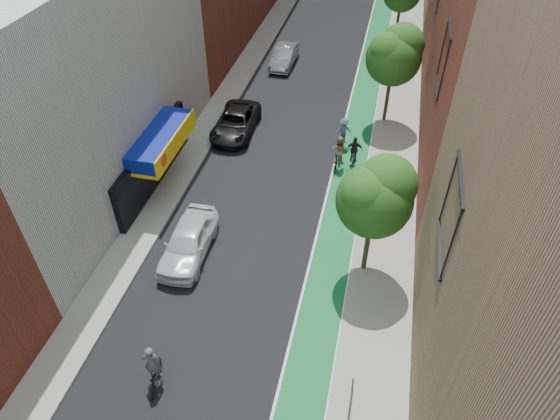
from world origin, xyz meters
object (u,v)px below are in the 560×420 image
Objects in this scene: cyclist_lane_mid at (354,156)px; parked_car_white at (188,241)px; cyclist_lane_far at (343,134)px; parked_car_silver at (284,56)px; parked_car_black at (236,122)px; cyclist_lead at (154,372)px; cyclist_lane_near at (338,154)px.

parked_car_white is at bearing 47.86° from cyclist_lane_mid.
parked_car_silver is at bearing -73.33° from cyclist_lane_far.
cyclist_lane_mid is (8.08, -2.16, 0.03)m from parked_car_black.
cyclist_lead is 1.14× the size of cyclist_lane_far.
parked_car_white reaches higher than parked_car_black.
cyclist_lane_far is at bearing -82.05° from cyclist_lane_near.
cyclist_lane_near is (6.23, -13.03, 0.17)m from parked_car_silver.
parked_car_silver is at bearing -65.01° from cyclist_lane_mid.
cyclist_lane_mid is (7.12, 9.14, -0.07)m from parked_car_white.
parked_car_silver is 14.64m from cyclist_lane_mid.
cyclist_lead is at bearing 61.07° from cyclist_lane_far.
parked_car_white is 11.34m from parked_car_black.
parked_car_black is at bearing -13.99° from cyclist_lane_far.
parked_car_black is at bearing -10.71° from cyclist_lane_near.
parked_car_black is (-0.96, 11.30, -0.10)m from parked_car_white.
cyclist_lane_near is 1.04× the size of cyclist_lane_mid.
cyclist_lane_far is at bearing -70.78° from cyclist_lane_mid.
cyclist_lane_mid reaches higher than cyclist_lane_far.
cyclist_lane_near is (4.99, 15.84, 0.17)m from cyclist_lead.
cyclist_lane_far is at bearing -59.18° from parked_car_silver.
parked_car_white is 2.51× the size of cyclist_lane_far.
cyclist_lane_mid reaches higher than parked_car_black.
cyclist_lane_mid is (0.92, 0.26, -0.16)m from cyclist_lane_near.
cyclist_lane_far reaches higher than parked_car_white.
cyclist_lead is at bearing 65.64° from cyclist_lane_mid.
parked_car_black is 7.16m from cyclist_lane_far.
cyclist_lane_mid is at bearing -156.49° from cyclist_lane_near.
parked_car_black is 8.36m from cyclist_lane_mid.
parked_car_silver is (0.94, 10.61, 0.01)m from parked_car_black.
parked_car_white is 11.58m from cyclist_lane_mid.
cyclist_lead reaches higher than cyclist_lane_far.
parked_car_white is at bearing 47.53° from cyclist_lane_far.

